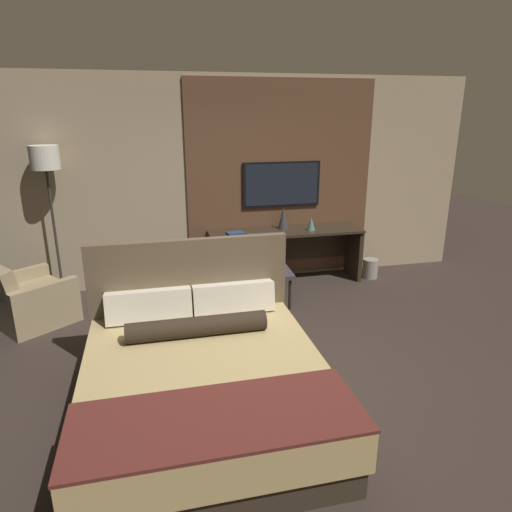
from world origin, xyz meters
The scene contains 12 objects.
ground_plane centered at (0.00, 0.00, 0.00)m, with size 16.00×16.00×0.00m, color #332823.
wall_back_tv_panel centered at (0.13, 2.59, 1.40)m, with size 7.20×0.09×2.80m.
bed centered at (-0.64, -0.43, 0.31)m, with size 1.85×2.08×1.21m.
desk centered at (0.85, 2.30, 0.53)m, with size 2.12×0.54×0.76m.
tv centered at (0.85, 2.52, 1.36)m, with size 1.10×0.04×0.62m.
desk_chair centered at (0.43, 1.66, 0.51)m, with size 0.55×0.55×0.87m.
armchair_by_window centered at (-2.37, 1.69, 0.26)m, with size 1.08×1.09×0.77m.
floor_lamp centered at (-2.13, 2.34, 1.65)m, with size 0.34×0.34×1.95m.
vase_tall centered at (0.84, 2.38, 0.91)m, with size 0.15×0.15×0.31m.
vase_short centered at (1.19, 2.20, 0.85)m, with size 0.11×0.11×0.19m.
book centered at (0.13, 2.23, 0.77)m, with size 0.24×0.19×0.03m.
waste_bin centered at (2.11, 2.15, 0.14)m, with size 0.22×0.22×0.28m.
Camera 1 is at (-0.96, -3.57, 2.34)m, focal length 32.00 mm.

